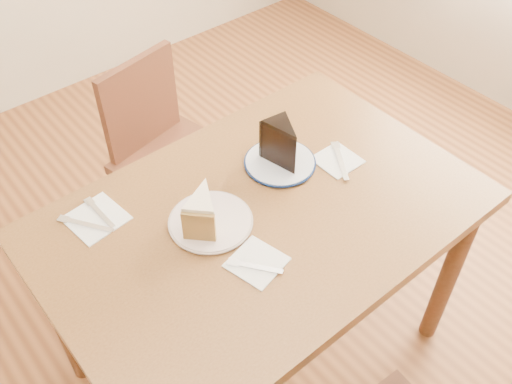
{
  "coord_description": "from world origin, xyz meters",
  "views": [
    {
      "loc": [
        -0.69,
        -0.81,
        1.9
      ],
      "look_at": [
        0.0,
        0.03,
        0.8
      ],
      "focal_mm": 40.0,
      "sensor_mm": 36.0,
      "label": 1
    }
  ],
  "objects_px": {
    "chocolate_cake": "(284,147)",
    "table": "(261,235)",
    "chair_far": "(170,154)",
    "plate_cream": "(211,222)",
    "carrot_cake": "(203,209)",
    "plate_navy": "(280,162)"
  },
  "relations": [
    {
      "from": "chocolate_cake",
      "to": "table",
      "type": "bearing_deg",
      "value": 37.82
    },
    {
      "from": "chair_far",
      "to": "chocolate_cake",
      "type": "bearing_deg",
      "value": 85.33
    },
    {
      "from": "plate_cream",
      "to": "carrot_cake",
      "type": "relative_size",
      "value": 1.88
    },
    {
      "from": "chocolate_cake",
      "to": "plate_cream",
      "type": "bearing_deg",
      "value": 15.78
    },
    {
      "from": "plate_navy",
      "to": "chair_far",
      "type": "bearing_deg",
      "value": 97.05
    },
    {
      "from": "carrot_cake",
      "to": "chair_far",
      "type": "bearing_deg",
      "value": 113.7
    },
    {
      "from": "plate_cream",
      "to": "chocolate_cake",
      "type": "height_order",
      "value": "chocolate_cake"
    },
    {
      "from": "plate_navy",
      "to": "carrot_cake",
      "type": "distance_m",
      "value": 0.32
    },
    {
      "from": "carrot_cake",
      "to": "chocolate_cake",
      "type": "relative_size",
      "value": 0.92
    },
    {
      "from": "table",
      "to": "chocolate_cake",
      "type": "bearing_deg",
      "value": 30.64
    },
    {
      "from": "plate_navy",
      "to": "chocolate_cake",
      "type": "bearing_deg",
      "value": -83.97
    },
    {
      "from": "plate_navy",
      "to": "carrot_cake",
      "type": "bearing_deg",
      "value": -170.78
    },
    {
      "from": "plate_cream",
      "to": "plate_navy",
      "type": "height_order",
      "value": "same"
    },
    {
      "from": "carrot_cake",
      "to": "chocolate_cake",
      "type": "height_order",
      "value": "chocolate_cake"
    },
    {
      "from": "plate_cream",
      "to": "carrot_cake",
      "type": "distance_m",
      "value": 0.05
    },
    {
      "from": "table",
      "to": "chair_far",
      "type": "bearing_deg",
      "value": 81.44
    },
    {
      "from": "chair_far",
      "to": "plate_navy",
      "type": "height_order",
      "value": "chair_far"
    },
    {
      "from": "plate_cream",
      "to": "plate_navy",
      "type": "distance_m",
      "value": 0.31
    },
    {
      "from": "chair_far",
      "to": "chocolate_cake",
      "type": "xyz_separation_m",
      "value": [
        0.07,
        -0.56,
        0.37
      ]
    },
    {
      "from": "table",
      "to": "carrot_cake",
      "type": "height_order",
      "value": "carrot_cake"
    },
    {
      "from": "table",
      "to": "chair_far",
      "type": "xyz_separation_m",
      "value": [
        0.1,
        0.66,
        -0.2
      ]
    },
    {
      "from": "table",
      "to": "plate_cream",
      "type": "bearing_deg",
      "value": 157.71
    }
  ]
}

